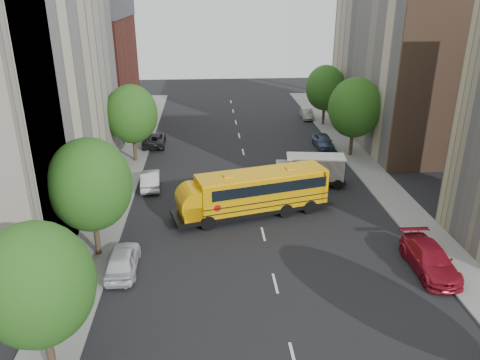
{
  "coord_description": "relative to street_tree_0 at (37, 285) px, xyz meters",
  "views": [
    {
      "loc": [
        -3.75,
        -30.94,
        16.06
      ],
      "look_at": [
        -1.35,
        2.0,
        2.54
      ],
      "focal_mm": 35.0,
      "sensor_mm": 36.0,
      "label": 1
    }
  ],
  "objects": [
    {
      "name": "lane_markings",
      "position": [
        11.0,
        24.0,
        -4.64
      ],
      "size": [
        0.15,
        64.0,
        0.01
      ],
      "primitive_type": "cube",
      "color": "silver",
      "rests_on": "ground"
    },
    {
      "name": "parked_car_3",
      "position": [
        20.6,
        6.71,
        -3.84
      ],
      "size": [
        2.33,
        5.54,
        1.6
      ],
      "primitive_type": "imported",
      "rotation": [
        0.0,
        0.0,
        -0.02
      ],
      "color": "maroon",
      "rests_on": "ground"
    },
    {
      "name": "parked_car_4",
      "position": [
        19.8,
        30.86,
        -3.9
      ],
      "size": [
        1.78,
        4.38,
        1.49
      ],
      "primitive_type": "imported",
      "rotation": [
        0.0,
        0.0,
        0.0
      ],
      "color": "#374261",
      "rests_on": "ground"
    },
    {
      "name": "sidewalk_left",
      "position": [
        -0.5,
        19.0,
        -4.58
      ],
      "size": [
        3.0,
        80.0,
        0.12
      ],
      "primitive_type": "cube",
      "color": "slate",
      "rests_on": "ground"
    },
    {
      "name": "ground",
      "position": [
        11.0,
        14.0,
        -4.64
      ],
      "size": [
        120.0,
        120.0,
        0.0
      ],
      "primitive_type": "plane",
      "color": "black",
      "rests_on": "ground"
    },
    {
      "name": "building_right_far",
      "position": [
        29.0,
        34.0,
        4.36
      ],
      "size": [
        10.0,
        22.0,
        18.0
      ],
      "primitive_type": "cube",
      "color": "beige",
      "rests_on": "ground"
    },
    {
      "name": "street_tree_2",
      "position": [
        0.0,
        28.0,
        0.19
      ],
      "size": [
        4.99,
        4.99,
        7.71
      ],
      "color": "#38281C",
      "rests_on": "ground"
    },
    {
      "name": "street_tree_1",
      "position": [
        0.0,
        10.0,
        0.31
      ],
      "size": [
        5.12,
        5.12,
        7.9
      ],
      "color": "#38281C",
      "rests_on": "ground"
    },
    {
      "name": "parked_car_1",
      "position": [
        2.2,
        21.08,
        -3.9
      ],
      "size": [
        1.95,
        4.61,
        1.48
      ],
      "primitive_type": "imported",
      "rotation": [
        0.0,
        0.0,
        3.23
      ],
      "color": "silver",
      "rests_on": "ground"
    },
    {
      "name": "parked_car_5",
      "position": [
        20.6,
        43.31,
        -4.0
      ],
      "size": [
        1.55,
        3.98,
        1.29
      ],
      "primitive_type": "imported",
      "rotation": [
        0.0,
        0.0,
        -0.05
      ],
      "color": "#9D9D98",
      "rests_on": "ground"
    },
    {
      "name": "parked_car_0",
      "position": [
        1.88,
        8.0,
        -3.86
      ],
      "size": [
        1.92,
        4.59,
        1.55
      ],
      "primitive_type": "imported",
      "rotation": [
        0.0,
        0.0,
        3.16
      ],
      "color": "silver",
      "rests_on": "ground"
    },
    {
      "name": "sidewalk_right",
      "position": [
        22.5,
        19.0,
        -4.58
      ],
      "size": [
        3.0,
        80.0,
        0.12
      ],
      "primitive_type": "cube",
      "color": "slate",
      "rests_on": "ground"
    },
    {
      "name": "safari_truck",
      "position": [
        16.16,
        20.74,
        -3.23
      ],
      "size": [
        6.46,
        3.04,
        2.66
      ],
      "rotation": [
        0.0,
        0.0,
        -0.13
      ],
      "color": "black",
      "rests_on": "ground"
    },
    {
      "name": "building_left_cream",
      "position": [
        -7.0,
        20.0,
        5.36
      ],
      "size": [
        10.0,
        26.0,
        20.0
      ],
      "primitive_type": "cube",
      "color": "beige",
      "rests_on": "ground"
    },
    {
      "name": "street_tree_0",
      "position": [
        0.0,
        0.0,
        0.0
      ],
      "size": [
        4.8,
        4.8,
        7.41
      ],
      "color": "#38281C",
      "rests_on": "ground"
    },
    {
      "name": "street_tree_4",
      "position": [
        22.0,
        28.0,
        0.43
      ],
      "size": [
        5.25,
        5.25,
        8.1
      ],
      "color": "#38281C",
      "rests_on": "ground"
    },
    {
      "name": "street_tree_5",
      "position": [
        22.0,
        40.0,
        0.06
      ],
      "size": [
        4.86,
        4.86,
        7.51
      ],
      "color": "#38281C",
      "rests_on": "ground"
    },
    {
      "name": "parked_car_2",
      "position": [
        1.4,
        32.96,
        -3.94
      ],
      "size": [
        2.45,
        5.13,
        1.41
      ],
      "primitive_type": "imported",
      "rotation": [
        0.0,
        0.0,
        3.16
      ],
      "color": "black",
      "rests_on": "ground"
    },
    {
      "name": "building_left_redbrick",
      "position": [
        -7.0,
        42.0,
        1.86
      ],
      "size": [
        10.0,
        15.0,
        13.0
      ],
      "primitive_type": "cube",
      "color": "maroon",
      "rests_on": "ground"
    },
    {
      "name": "building_right_sidewall",
      "position": [
        29.0,
        23.0,
        4.36
      ],
      "size": [
        10.1,
        0.3,
        18.0
      ],
      "primitive_type": "cube",
      "color": "brown",
      "rests_on": "ground"
    },
    {
      "name": "school_bus",
      "position": [
        10.46,
        15.13,
        -2.7
      ],
      "size": [
        12.6,
        5.86,
        3.48
      ],
      "rotation": [
        0.0,
        0.0,
        0.26
      ],
      "color": "black",
      "rests_on": "ground"
    }
  ]
}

